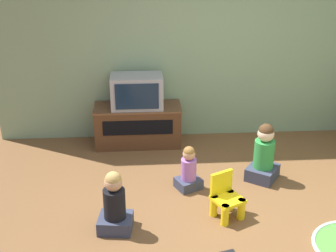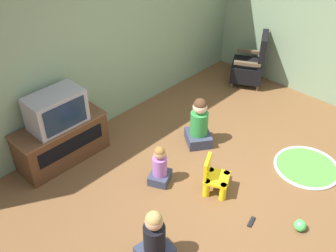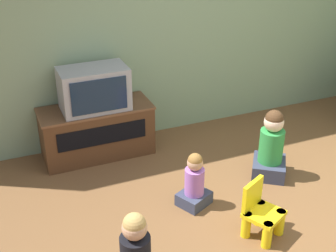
{
  "view_description": "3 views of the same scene",
  "coord_description": "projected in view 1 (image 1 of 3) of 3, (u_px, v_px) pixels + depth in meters",
  "views": [
    {
      "loc": [
        -1.03,
        -3.94,
        2.88
      ],
      "look_at": [
        -0.72,
        0.81,
        0.77
      ],
      "focal_mm": 50.0,
      "sensor_mm": 36.0,
      "label": 1
    },
    {
      "loc": [
        -2.97,
        -1.79,
        3.45
      ],
      "look_at": [
        -0.38,
        0.71,
        0.81
      ],
      "focal_mm": 42.0,
      "sensor_mm": 36.0,
      "label": 2
    },
    {
      "loc": [
        -2.06,
        -2.41,
        2.62
      ],
      "look_at": [
        -0.7,
        0.85,
        0.8
      ],
      "focal_mm": 50.0,
      "sensor_mm": 36.0,
      "label": 3
    }
  ],
  "objects": [
    {
      "name": "child_watching_left",
      "position": [
        115.0,
        205.0,
        4.63
      ],
      "size": [
        0.37,
        0.33,
        0.66
      ],
      "rotation": [
        0.0,
        0.0,
        -0.12
      ],
      "color": "#33384C",
      "rests_on": "ground_plane"
    },
    {
      "name": "tv_cabinet",
      "position": [
        138.0,
        124.0,
        6.44
      ],
      "size": [
        1.18,
        0.49,
        0.56
      ],
      "color": "#4C2D19",
      "rests_on": "ground_plane"
    },
    {
      "name": "wall_back",
      "position": [
        206.0,
        37.0,
        6.33
      ],
      "size": [
        5.78,
        0.12,
        2.84
      ],
      "color": "gray",
      "rests_on": "ground_plane"
    },
    {
      "name": "yellow_kid_chair",
      "position": [
        226.0,
        200.0,
        4.88
      ],
      "size": [
        0.38,
        0.38,
        0.48
      ],
      "rotation": [
        0.0,
        0.0,
        0.47
      ],
      "color": "yellow",
      "rests_on": "ground_plane"
    },
    {
      "name": "child_watching_right",
      "position": [
        264.0,
        156.0,
        5.55
      ],
      "size": [
        0.47,
        0.48,
        0.72
      ],
      "rotation": [
        0.0,
        0.0,
        0.96
      ],
      "color": "#33384C",
      "rests_on": "ground_plane"
    },
    {
      "name": "television",
      "position": [
        137.0,
        91.0,
        6.22
      ],
      "size": [
        0.69,
        0.42,
        0.44
      ],
      "color": "#939399",
      "rests_on": "tv_cabinet"
    },
    {
      "name": "child_watching_center",
      "position": [
        189.0,
        170.0,
        5.38
      ],
      "size": [
        0.35,
        0.33,
        0.53
      ],
      "rotation": [
        0.0,
        0.0,
        0.44
      ],
      "color": "#33384C",
      "rests_on": "ground_plane"
    },
    {
      "name": "ground_plane",
      "position": [
        243.0,
        224.0,
        4.82
      ],
      "size": [
        30.0,
        30.0,
        0.0
      ],
      "primitive_type": "plane",
      "color": "brown"
    }
  ]
}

